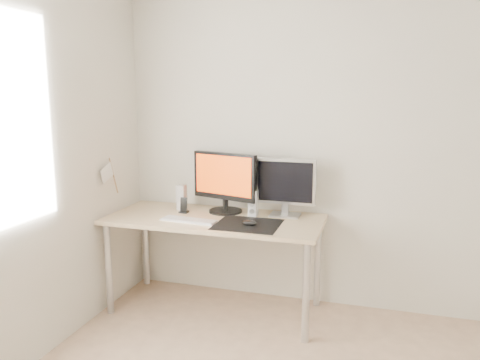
{
  "coord_description": "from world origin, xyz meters",
  "views": [
    {
      "loc": [
        0.22,
        -1.8,
        1.64
      ],
      "look_at": [
        -0.75,
        1.46,
        1.01
      ],
      "focal_mm": 35.0,
      "sensor_mm": 36.0,
      "label": 1
    }
  ],
  "objects_px": {
    "mouse": "(249,223)",
    "keyboard": "(189,220)",
    "phone_dock": "(184,208)",
    "speaker_left": "(182,197)",
    "speaker_right": "(253,203)",
    "main_monitor": "(225,180)",
    "desk": "(215,227)",
    "second_monitor": "(286,185)"
  },
  "relations": [
    {
      "from": "second_monitor",
      "to": "keyboard",
      "type": "bearing_deg",
      "value": -151.69
    },
    {
      "from": "main_monitor",
      "to": "speaker_right",
      "type": "height_order",
      "value": "main_monitor"
    },
    {
      "from": "mouse",
      "to": "speaker_left",
      "type": "relative_size",
      "value": 0.53
    },
    {
      "from": "desk",
      "to": "main_monitor",
      "type": "bearing_deg",
      "value": 81.28
    },
    {
      "from": "main_monitor",
      "to": "phone_dock",
      "type": "relative_size",
      "value": 4.46
    },
    {
      "from": "desk",
      "to": "main_monitor",
      "type": "xyz_separation_m",
      "value": [
        0.03,
        0.17,
        0.33
      ]
    },
    {
      "from": "second_monitor",
      "to": "main_monitor",
      "type": "bearing_deg",
      "value": -176.72
    },
    {
      "from": "speaker_left",
      "to": "phone_dock",
      "type": "xyz_separation_m",
      "value": [
        0.06,
        -0.1,
        -0.06
      ]
    },
    {
      "from": "phone_dock",
      "to": "keyboard",
      "type": "bearing_deg",
      "value": -58.17
    },
    {
      "from": "speaker_right",
      "to": "main_monitor",
      "type": "bearing_deg",
      "value": 169.9
    },
    {
      "from": "speaker_left",
      "to": "speaker_right",
      "type": "relative_size",
      "value": 1.0
    },
    {
      "from": "desk",
      "to": "phone_dock",
      "type": "bearing_deg",
      "value": 166.83
    },
    {
      "from": "second_monitor",
      "to": "keyboard",
      "type": "relative_size",
      "value": 1.05
    },
    {
      "from": "speaker_right",
      "to": "second_monitor",
      "type": "bearing_deg",
      "value": 16.78
    },
    {
      "from": "keyboard",
      "to": "phone_dock",
      "type": "relative_size",
      "value": 3.54
    },
    {
      "from": "mouse",
      "to": "speaker_left",
      "type": "bearing_deg",
      "value": 154.6
    },
    {
      "from": "main_monitor",
      "to": "second_monitor",
      "type": "xyz_separation_m",
      "value": [
        0.47,
        0.03,
        -0.01
      ]
    },
    {
      "from": "mouse",
      "to": "speaker_left",
      "type": "xyz_separation_m",
      "value": [
        -0.64,
        0.31,
        0.08
      ]
    },
    {
      "from": "main_monitor",
      "to": "mouse",
      "type": "bearing_deg",
      "value": -47.67
    },
    {
      "from": "mouse",
      "to": "speaker_left",
      "type": "height_order",
      "value": "speaker_left"
    },
    {
      "from": "main_monitor",
      "to": "speaker_right",
      "type": "distance_m",
      "value": 0.29
    },
    {
      "from": "speaker_left",
      "to": "keyboard",
      "type": "relative_size",
      "value": 0.46
    },
    {
      "from": "mouse",
      "to": "keyboard",
      "type": "height_order",
      "value": "mouse"
    },
    {
      "from": "mouse",
      "to": "main_monitor",
      "type": "relative_size",
      "value": 0.2
    },
    {
      "from": "main_monitor",
      "to": "phone_dock",
      "type": "distance_m",
      "value": 0.39
    },
    {
      "from": "desk",
      "to": "main_monitor",
      "type": "distance_m",
      "value": 0.37
    },
    {
      "from": "phone_dock",
      "to": "main_monitor",
      "type": "bearing_deg",
      "value": 18.82
    },
    {
      "from": "desk",
      "to": "keyboard",
      "type": "xyz_separation_m",
      "value": [
        -0.14,
        -0.15,
        0.09
      ]
    },
    {
      "from": "main_monitor",
      "to": "speaker_left",
      "type": "bearing_deg",
      "value": -178.9
    },
    {
      "from": "desk",
      "to": "speaker_right",
      "type": "bearing_deg",
      "value": 25.14
    },
    {
      "from": "second_monitor",
      "to": "speaker_left",
      "type": "relative_size",
      "value": 2.26
    },
    {
      "from": "mouse",
      "to": "desk",
      "type": "relative_size",
      "value": 0.07
    },
    {
      "from": "speaker_right",
      "to": "speaker_left",
      "type": "bearing_deg",
      "value": 176.58
    },
    {
      "from": "main_monitor",
      "to": "second_monitor",
      "type": "height_order",
      "value": "main_monitor"
    },
    {
      "from": "main_monitor",
      "to": "phone_dock",
      "type": "xyz_separation_m",
      "value": [
        -0.3,
        -0.1,
        -0.22
      ]
    },
    {
      "from": "desk",
      "to": "speaker_right",
      "type": "xyz_separation_m",
      "value": [
        0.27,
        0.12,
        0.18
      ]
    },
    {
      "from": "desk",
      "to": "phone_dock",
      "type": "xyz_separation_m",
      "value": [
        -0.28,
        0.06,
        0.11
      ]
    },
    {
      "from": "speaker_left",
      "to": "phone_dock",
      "type": "bearing_deg",
      "value": -58.54
    },
    {
      "from": "speaker_right",
      "to": "phone_dock",
      "type": "xyz_separation_m",
      "value": [
        -0.54,
        -0.06,
        -0.06
      ]
    },
    {
      "from": "mouse",
      "to": "speaker_right",
      "type": "distance_m",
      "value": 0.28
    },
    {
      "from": "phone_dock",
      "to": "second_monitor",
      "type": "bearing_deg",
      "value": 9.54
    },
    {
      "from": "main_monitor",
      "to": "desk",
      "type": "bearing_deg",
      "value": -98.72
    }
  ]
}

